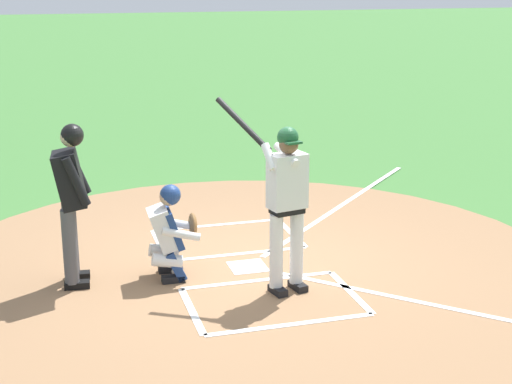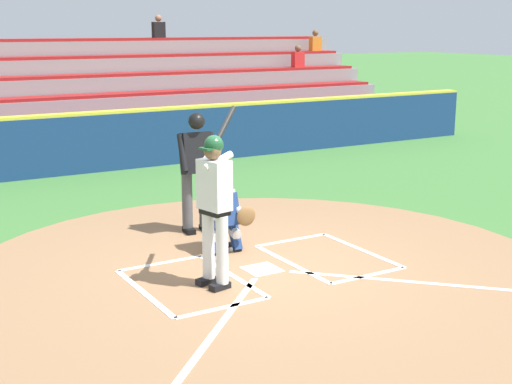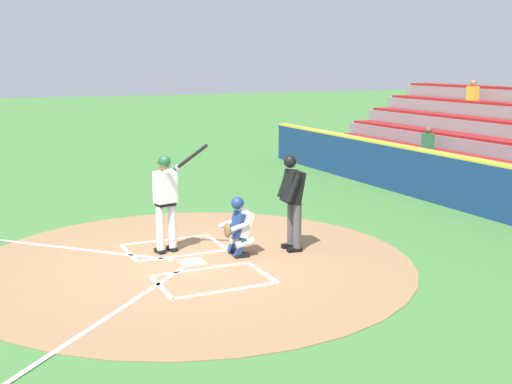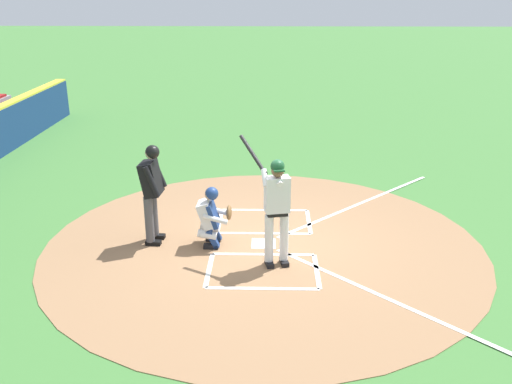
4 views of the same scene
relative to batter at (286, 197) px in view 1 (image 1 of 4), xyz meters
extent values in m
plane|color=#427A38|center=(-0.79, -0.21, -1.10)|extent=(120.00, 120.00, 0.00)
cylinder|color=#99704C|center=(-0.79, -0.21, -1.09)|extent=(8.00, 8.00, 0.01)
cube|color=white|center=(-0.79, -0.21, -1.08)|extent=(0.44, 0.44, 0.01)
cube|color=white|center=(-1.84, -1.11, -1.08)|extent=(1.20, 0.08, 0.01)
cube|color=white|center=(-1.84, 0.69, -1.08)|extent=(1.20, 0.08, 0.01)
cube|color=white|center=(-1.24, -0.21, -1.08)|extent=(0.08, 1.80, 0.01)
cube|color=white|center=(-2.44, -0.21, -1.08)|extent=(0.08, 1.80, 0.01)
cube|color=white|center=(0.26, -1.11, -1.08)|extent=(1.20, 0.08, 0.01)
cube|color=white|center=(0.26, 0.69, -1.08)|extent=(1.20, 0.08, 0.01)
cube|color=white|center=(-0.34, -0.21, -1.08)|extent=(0.08, 1.80, 0.01)
cube|color=white|center=(0.86, -0.21, -1.08)|extent=(0.08, 1.80, 0.01)
cube|color=white|center=(1.31, 1.89, -1.08)|extent=(3.73, 3.73, 0.01)
cube|color=white|center=(-2.89, 1.89, -1.08)|extent=(3.73, 3.73, 0.01)
cylinder|color=white|center=(-0.02, 0.14, -0.60)|extent=(0.15, 0.15, 0.84)
cube|color=black|center=(0.02, 0.15, -1.05)|extent=(0.28, 0.17, 0.09)
cylinder|color=white|center=(0.03, -0.11, -0.60)|extent=(0.15, 0.15, 0.84)
cube|color=black|center=(0.07, -0.11, -1.05)|extent=(0.28, 0.17, 0.09)
cube|color=black|center=(0.01, 0.01, -0.13)|extent=(0.29, 0.38, 0.10)
cube|color=white|center=(0.01, 0.01, 0.18)|extent=(0.32, 0.44, 0.60)
sphere|color=brown|center=(0.03, 0.02, 0.59)|extent=(0.21, 0.21, 0.21)
sphere|color=#1E512D|center=(0.01, 0.01, 0.66)|extent=(0.23, 0.23, 0.23)
cube|color=#1E512D|center=(0.11, 0.04, 0.63)|extent=(0.14, 0.19, 0.02)
cylinder|color=white|center=(-0.05, 0.02, 0.46)|extent=(0.44, 0.18, 0.21)
cylinder|color=white|center=(0.00, -0.19, 0.46)|extent=(0.28, 0.14, 0.29)
cylinder|color=black|center=(-0.33, -0.39, 0.76)|extent=(0.62, 0.49, 0.53)
cylinder|color=black|center=(-0.05, -0.18, 0.52)|extent=(0.10, 0.11, 0.08)
cube|color=black|center=(-0.89, -1.15, -1.05)|extent=(0.13, 0.26, 0.09)
cube|color=navy|center=(-0.89, -1.11, -0.90)|extent=(0.13, 0.25, 0.37)
cylinder|color=silver|center=(-0.90, -1.21, -0.82)|extent=(0.16, 0.37, 0.21)
cube|color=black|center=(-0.57, -1.16, -1.05)|extent=(0.13, 0.26, 0.09)
cube|color=navy|center=(-0.57, -1.12, -0.90)|extent=(0.13, 0.25, 0.37)
cylinder|color=silver|center=(-0.58, -1.22, -0.82)|extent=(0.16, 0.37, 0.21)
cube|color=silver|center=(-0.74, -1.23, -0.48)|extent=(0.41, 0.37, 0.52)
cube|color=navy|center=(-0.73, -1.12, -0.48)|extent=(0.43, 0.23, 0.46)
sphere|color=tan|center=(-0.73, -1.16, -0.11)|extent=(0.21, 0.21, 0.21)
sphere|color=navy|center=(-0.73, -1.14, -0.09)|extent=(0.24, 0.24, 0.24)
cylinder|color=silver|center=(-0.93, -1.05, -0.50)|extent=(0.11, 0.45, 0.20)
cylinder|color=silver|center=(-0.53, -1.07, -0.50)|extent=(0.11, 0.45, 0.20)
ellipsoid|color=brown|center=(-0.92, -0.85, -0.53)|extent=(0.28, 0.11, 0.28)
cylinder|color=#4C4C51|center=(-0.98, -2.26, -0.59)|extent=(0.16, 0.16, 0.86)
cube|color=black|center=(-0.98, -2.21, -1.05)|extent=(0.15, 0.29, 0.09)
cylinder|color=#4C4C51|center=(-0.70, -2.29, -0.59)|extent=(0.16, 0.16, 0.86)
cube|color=black|center=(-0.70, -2.24, -1.05)|extent=(0.15, 0.29, 0.09)
cube|color=black|center=(-0.84, -2.23, 0.15)|extent=(0.47, 0.40, 0.66)
sphere|color=beige|center=(-0.84, -2.19, 0.62)|extent=(0.22, 0.22, 0.22)
sphere|color=black|center=(-0.84, -2.17, 0.64)|extent=(0.25, 0.25, 0.25)
cylinder|color=black|center=(-1.07, -2.13, 0.18)|extent=(0.12, 0.29, 0.56)
cylinder|color=black|center=(-0.59, -2.17, 0.18)|extent=(0.12, 0.29, 0.56)
sphere|color=white|center=(-0.82, -1.10, -1.06)|extent=(0.07, 0.07, 0.07)
camera|label=1|loc=(7.58, -2.50, 2.35)|focal=53.95mm
camera|label=2|loc=(3.79, 7.38, 2.01)|focal=50.16mm
camera|label=3|loc=(-11.52, 3.50, 2.46)|focal=45.66mm
camera|label=4|loc=(8.64, -0.12, 3.38)|focal=39.57mm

